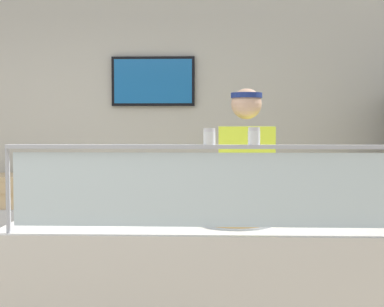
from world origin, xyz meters
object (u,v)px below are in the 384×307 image
at_px(pizza_server, 227,218).
at_px(pepper_flake_shaker, 254,137).
at_px(parmesan_shaker, 209,138).
at_px(worker_figure, 247,198).
at_px(pizza_tray, 236,221).

bearing_deg(pizza_server, pepper_flake_shaker, -72.81).
xyz_separation_m(parmesan_shaker, pepper_flake_shaker, (0.23, 0.00, 0.00)).
distance_m(pepper_flake_shaker, worker_figure, 1.09).
relative_size(pizza_server, worker_figure, 0.16).
relative_size(pizza_server, parmesan_shaker, 3.33).
bearing_deg(pepper_flake_shaker, pizza_server, 113.96).
xyz_separation_m(pizza_tray, pepper_flake_shaker, (0.08, -0.30, 0.48)).
distance_m(parmesan_shaker, worker_figure, 1.11).
relative_size(pizza_tray, parmesan_shaker, 5.05).
xyz_separation_m(pizza_tray, parmesan_shaker, (-0.15, -0.30, 0.48)).
distance_m(pizza_tray, pepper_flake_shaker, 0.58).
height_order(pizza_tray, pizza_server, pizza_server).
xyz_separation_m(pizza_server, worker_figure, (0.15, 0.71, 0.02)).
relative_size(pizza_tray, pizza_server, 1.52).
height_order(pepper_flake_shaker, worker_figure, worker_figure).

